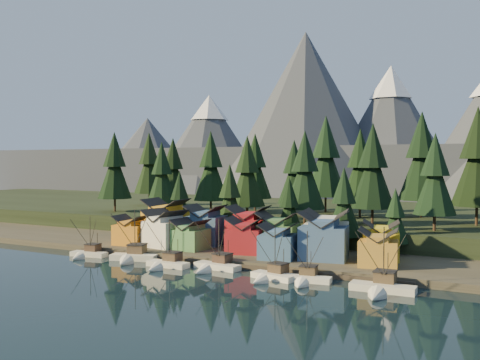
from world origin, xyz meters
The scene contains 45 objects.
ground centered at (0.00, 0.00, 0.00)m, with size 500.00×500.00×0.00m, color black.
shore_strip centered at (0.00, 40.00, 0.75)m, with size 400.00×50.00×1.50m, color #373428.
hillside centered at (0.00, 90.00, 3.00)m, with size 420.00×100.00×6.00m, color black.
dock centered at (0.00, 16.50, 0.50)m, with size 80.00×4.00×1.00m, color #40392E.
mountain_ridge centered at (-4.20, 213.59, 26.06)m, with size 560.00×190.00×90.00m.
boat_0 centered at (-33.81, 9.93, 2.00)m, with size 9.39×9.99×10.53m.
boat_1 centered at (-21.11, 11.01, 2.48)m, with size 11.39×11.96×12.91m.
boat_2 centered at (-10.00, 8.32, 2.16)m, with size 9.63×10.49×11.32m.
boat_3 centered at (0.31, 11.22, 2.15)m, with size 10.66×11.44×11.57m.
boat_4 centered at (14.56, 8.14, 2.14)m, with size 9.46×9.97×11.03m.
boat_5 centered at (21.24, 9.06, 1.96)m, with size 9.70×10.35×10.55m.
boat_6 centered at (35.48, 7.90, 2.28)m, with size 11.44×12.42×12.43m.
house_front_0 centered at (-30.76, 22.35, 5.36)m, with size 8.24×7.90×7.34m.
house_front_1 centered at (-21.02, 23.50, 6.29)m, with size 10.24×9.96×9.12m.
house_front_2 centered at (-13.24, 23.00, 5.26)m, with size 7.66×7.71×7.16m.
house_front_3 centered at (0.49, 24.93, 5.77)m, with size 9.39×9.10×8.13m.
house_front_4 centered at (9.98, 21.87, 5.45)m, with size 8.56×9.04×7.51m.
house_front_5 centered at (19.09, 25.56, 6.85)m, with size 11.05×10.33×10.19m.
house_front_6 centered at (31.16, 23.57, 5.46)m, with size 8.65×8.31×7.54m.
house_back_0 centered at (-27.03, 32.23, 7.28)m, with size 11.15×10.79×11.01m.
house_back_1 centered at (-14.27, 31.47, 6.69)m, with size 9.96×10.05×9.89m.
house_back_2 centered at (-2.69, 32.67, 6.80)m, with size 10.75×10.11×10.09m.
house_back_3 centered at (6.12, 30.31, 6.32)m, with size 10.08×9.24×9.17m.
house_back_4 centered at (17.73, 31.49, 6.83)m, with size 11.17×10.90×10.15m.
house_back_5 centered at (29.93, 30.97, 5.88)m, with size 8.97×9.04×8.34m.
tree_hill_0 centered at (-62.00, 52.00, 20.32)m, with size 11.25×11.25×26.20m.
tree_hill_1 centered at (-50.00, 68.00, 19.46)m, with size 10.57×10.57×24.63m.
tree_hill_2 centered at (-40.00, 48.00, 18.25)m, with size 9.62×9.62×22.42m.
tree_hill_3 centered at (-30.00, 60.00, 20.24)m, with size 11.18×11.18×26.05m.
tree_hill_4 centered at (-22.00, 75.00, 20.09)m, with size 11.06×11.06×25.77m.
tree_hill_5 centered at (-12.00, 50.00, 18.99)m, with size 10.20×10.20×23.77m.
tree_hill_6 centered at (-4.00, 65.00, 18.56)m, with size 9.87×9.87×22.99m.
tree_hill_7 centered at (6.00, 48.00, 19.47)m, with size 10.58×10.58×24.64m.
tree_hill_8 centered at (14.00, 72.00, 20.28)m, with size 11.22×11.22×26.13m.
tree_hill_9 centered at (22.00, 55.00, 20.45)m, with size 11.34×11.34×26.43m.
tree_hill_10 centered at (30.00, 80.00, 23.06)m, with size 13.39×13.39×31.20m.
tree_hill_11 centered at (38.00, 50.00, 18.75)m, with size 10.01×10.01×23.32m.
tree_hill_12 centered at (46.00, 66.00, 22.73)m, with size 13.14×13.14×30.61m.
tree_hill_15 centered at (0.00, 82.00, 23.14)m, with size 13.46×13.46×31.34m.
tree_hill_16 centered at (-68.00, 78.00, 21.00)m, with size 11.78×11.78×27.45m.
tree_shore_0 centered at (-28.00, 40.00, 11.56)m, with size 7.90×7.90×18.41m.
tree_shore_1 centered at (-12.00, 40.00, 12.64)m, with size 8.75×8.75×20.39m.
tree_shore_2 centered at (5.00, 40.00, 10.82)m, with size 7.33×7.33×17.07m.
tree_shore_3 centered at (19.00, 40.00, 12.25)m, with size 8.44×8.44×19.67m.
tree_shore_4 centered at (31.00, 40.00, 9.68)m, with size 6.43×6.43×14.98m.
Camera 1 is at (56.77, -82.95, 22.47)m, focal length 40.00 mm.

